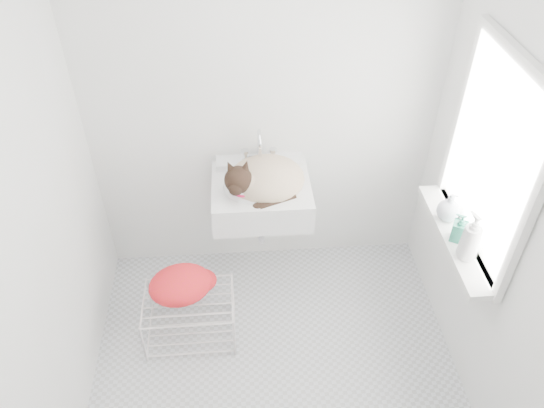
{
  "coord_description": "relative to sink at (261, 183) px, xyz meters",
  "views": [
    {
      "loc": [
        -0.16,
        -1.85,
        2.85
      ],
      "look_at": [
        0.02,
        0.5,
        0.88
      ],
      "focal_mm": 35.04,
      "sensor_mm": 36.0,
      "label": 1
    }
  ],
  "objects": [
    {
      "name": "windowsill",
      "position": [
        1.04,
        -0.54,
        -0.02
      ],
      "size": [
        0.16,
        0.88,
        0.04
      ],
      "primitive_type": "cube",
      "color": "white",
      "rests_on": "right_wall"
    },
    {
      "name": "bottle_a",
      "position": [
        1.03,
        -0.71,
        0.0
      ],
      "size": [
        0.11,
        0.11,
        0.24
      ],
      "primitive_type": "imported",
      "rotation": [
        0.0,
        0.0,
        3.44
      ],
      "color": "silver",
      "rests_on": "windowsill"
    },
    {
      "name": "bottle_b",
      "position": [
        1.03,
        -0.58,
        0.0
      ],
      "size": [
        0.11,
        0.1,
        0.17
      ],
      "primitive_type": "imported",
      "rotation": [
        0.0,
        0.0,
        4.2
      ],
      "color": "#226D58",
      "rests_on": "windowsill"
    },
    {
      "name": "window_frame",
      "position": [
        1.1,
        -0.54,
        0.5
      ],
      "size": [
        0.04,
        0.9,
        1.1
      ],
      "primitive_type": "cube",
      "color": "white",
      "rests_on": "right_wall"
    },
    {
      "name": "towel",
      "position": [
        -0.52,
        -0.4,
        -0.49
      ],
      "size": [
        0.44,
        0.36,
        0.16
      ],
      "primitive_type": "ellipsoid",
      "rotation": [
        0.0,
        0.0,
        0.24
      ],
      "color": "#CA3303",
      "rests_on": "wire_rack"
    },
    {
      "name": "window_glass",
      "position": [
        1.12,
        -0.54,
        0.5
      ],
      "size": [
        0.01,
        0.8,
        1.0
      ],
      "primitive_type": "cube",
      "color": "white",
      "rests_on": "right_wall"
    },
    {
      "name": "sink",
      "position": [
        0.0,
        0.0,
        0.0
      ],
      "size": [
        0.61,
        0.53,
        0.24
      ],
      "primitive_type": "cube",
      "color": "white",
      "rests_on": "back_wall"
    },
    {
      "name": "left_wall",
      "position": [
        -1.07,
        -0.74,
        0.4
      ],
      "size": [
        0.02,
        2.0,
        2.5
      ],
      "primitive_type": "cube",
      "color": "white",
      "rests_on": "ground"
    },
    {
      "name": "cat",
      "position": [
        0.01,
        -0.02,
        0.04
      ],
      "size": [
        0.52,
        0.44,
        0.31
      ],
      "rotation": [
        0.0,
        0.0,
        0.12
      ],
      "color": "#C3A58E",
      "rests_on": "sink"
    },
    {
      "name": "right_wall",
      "position": [
        1.13,
        -0.74,
        0.4
      ],
      "size": [
        0.02,
        2.0,
        2.5
      ],
      "primitive_type": "cube",
      "color": "white",
      "rests_on": "ground"
    },
    {
      "name": "wire_rack",
      "position": [
        -0.48,
        -0.45,
        -0.7
      ],
      "size": [
        0.55,
        0.38,
        0.33
      ],
      "primitive_type": "cube",
      "rotation": [
        0.0,
        0.0,
        0.0
      ],
      "color": "silver",
      "rests_on": "floor"
    },
    {
      "name": "floor",
      "position": [
        0.03,
        -0.74,
        -0.85
      ],
      "size": [
        2.2,
        2.0,
        0.02
      ],
      "primitive_type": "cube",
      "color": "silver",
      "rests_on": "ground"
    },
    {
      "name": "bottle_c",
      "position": [
        1.03,
        -0.4,
        0.0
      ],
      "size": [
        0.16,
        0.16,
        0.17
      ],
      "primitive_type": "imported",
      "rotation": [
        0.0,
        0.0,
        1.25
      ],
      "color": "silver",
      "rests_on": "windowsill"
    },
    {
      "name": "back_wall",
      "position": [
        0.03,
        0.26,
        0.4
      ],
      "size": [
        2.2,
        0.02,
        2.5
      ],
      "primitive_type": "cube",
      "color": "white",
      "rests_on": "ground"
    },
    {
      "name": "faucet",
      "position": [
        0.0,
        0.18,
        0.14
      ],
      "size": [
        0.22,
        0.16,
        0.22
      ],
      "primitive_type": null,
      "color": "silver",
      "rests_on": "sink"
    }
  ]
}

